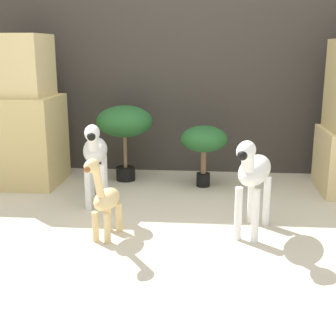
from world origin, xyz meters
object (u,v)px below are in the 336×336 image
Objects in this scene: potted_palm_front at (204,141)px; potted_palm_back at (125,124)px; zebra_left at (95,152)px; zebra_right at (253,173)px; giraffe_figurine at (105,199)px.

potted_palm_back reaches higher than potted_palm_front.
potted_palm_back is (-0.67, 0.12, 0.11)m from potted_palm_front.
zebra_left is 1.23× the size of potted_palm_front.
zebra_right is at bearing -48.72° from potted_palm_back.
potted_palm_back reaches higher than zebra_left.
giraffe_figurine is at bearing -85.21° from potted_palm_back.
potted_palm_back reaches higher than zebra_right.
zebra_right reaches higher than potted_palm_front.
potted_palm_front is at bearing 34.51° from zebra_left.
giraffe_figurine is at bearing -71.64° from zebra_left.
potted_palm_front is (0.56, 1.13, 0.13)m from giraffe_figurine.
potted_palm_front is at bearing -10.34° from potted_palm_back.
potted_palm_back is at bearing 94.79° from giraffe_figurine.
giraffe_figurine is (0.20, -0.61, -0.14)m from zebra_left.
potted_palm_front is 0.69m from potted_palm_back.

